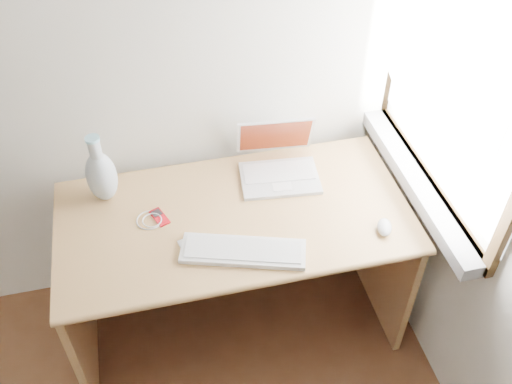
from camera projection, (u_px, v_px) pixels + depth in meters
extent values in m
cube|color=white|center=(462.00, 63.00, 1.92)|extent=(0.01, 0.90, 1.00)
cube|color=gray|center=(416.00, 181.00, 2.27)|extent=(0.10, 0.96, 0.06)
cube|color=silver|center=(443.00, 57.00, 1.88)|extent=(0.02, 0.84, 0.92)
cube|color=tan|center=(234.00, 216.00, 2.24)|extent=(1.38, 0.69, 0.03)
cube|color=tan|center=(78.00, 303.00, 2.38)|extent=(0.03, 0.65, 0.70)
cube|color=tan|center=(380.00, 248.00, 2.60)|extent=(0.03, 0.65, 0.70)
cube|color=tan|center=(221.00, 203.00, 2.64)|extent=(1.32, 0.03, 0.46)
cube|color=silver|center=(280.00, 178.00, 2.37)|extent=(0.34, 0.26, 0.02)
cube|color=white|center=(280.00, 176.00, 2.36)|extent=(0.30, 0.15, 0.00)
cube|color=silver|center=(274.00, 141.00, 2.37)|extent=(0.33, 0.11, 0.20)
cube|color=maroon|center=(274.00, 141.00, 2.37)|extent=(0.30, 0.10, 0.18)
cube|color=white|center=(243.00, 251.00, 2.08)|extent=(0.47, 0.27, 0.02)
cube|color=white|center=(243.00, 249.00, 2.07)|extent=(0.43, 0.23, 0.00)
ellipsoid|color=silver|center=(384.00, 227.00, 2.15)|extent=(0.09, 0.11, 0.03)
cube|color=#B30C17|center=(160.00, 217.00, 2.21)|extent=(0.08, 0.11, 0.01)
cube|color=black|center=(159.00, 216.00, 2.21)|extent=(0.05, 0.05, 0.00)
torus|color=white|center=(150.00, 220.00, 2.20)|extent=(0.11, 0.11, 0.01)
cube|color=white|center=(184.00, 247.00, 2.10)|extent=(0.04, 0.08, 0.01)
ellipsoid|color=silver|center=(102.00, 177.00, 2.22)|extent=(0.12, 0.12, 0.23)
cylinder|color=silver|center=(95.00, 149.00, 2.12)|extent=(0.05, 0.05, 0.09)
cylinder|color=#93D7EC|center=(92.00, 139.00, 2.09)|extent=(0.06, 0.06, 0.01)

